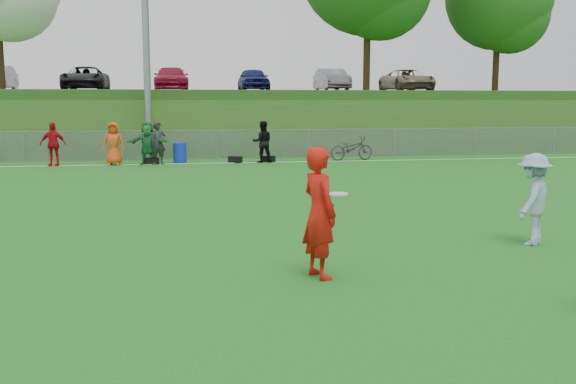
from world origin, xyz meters
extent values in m
plane|color=#216615|center=(0.00, 0.00, 0.00)|extent=(120.00, 120.00, 0.00)
cube|color=white|center=(0.00, 18.00, 0.01)|extent=(60.00, 0.10, 0.01)
cube|color=gray|center=(0.00, 20.00, 0.60)|extent=(58.00, 0.02, 1.20)
cube|color=gray|center=(0.00, 20.00, 1.25)|extent=(58.00, 0.04, 0.04)
cylinder|color=gray|center=(-3.00, 20.80, 6.00)|extent=(0.30, 0.30, 12.00)
cube|color=#225317|center=(0.00, 31.00, 1.50)|extent=(120.00, 18.00, 3.00)
cube|color=black|center=(0.00, 33.00, 3.05)|extent=(120.00, 12.00, 0.10)
cylinder|color=black|center=(8.00, 24.50, 7.25)|extent=(0.36, 0.36, 8.50)
cylinder|color=black|center=(16.00, 26.00, 6.50)|extent=(0.36, 0.36, 7.00)
sphere|color=#235115|center=(16.60, 25.70, 7.20)|extent=(4.20, 4.20, 4.20)
imported|color=black|center=(-7.00, 32.00, 3.82)|extent=(2.39, 5.18, 1.44)
imported|color=maroon|center=(-2.00, 32.00, 3.82)|extent=(2.02, 4.96, 1.44)
imported|color=navy|center=(3.00, 32.00, 3.82)|extent=(1.70, 4.23, 1.44)
imported|color=gray|center=(8.00, 32.00, 3.82)|extent=(1.52, 4.37, 1.44)
imported|color=gray|center=(13.00, 32.00, 3.82)|extent=(2.39, 5.18, 1.44)
imported|color=red|center=(-6.55, 18.00, 0.85)|extent=(1.04, 0.55, 1.69)
imported|color=#E74C15|center=(-4.27, 18.00, 0.85)|extent=(0.85, 0.58, 1.69)
imported|color=#1E7439|center=(-2.96, 18.00, 0.85)|extent=(1.60, 0.61, 1.69)
imported|color=#29292B|center=(-2.54, 18.00, 0.85)|extent=(0.72, 0.58, 1.69)
imported|color=black|center=(1.65, 18.00, 0.85)|extent=(0.84, 0.67, 1.69)
cube|color=black|center=(-2.80, 18.10, 0.13)|extent=(0.57, 0.32, 0.26)
cube|color=black|center=(0.53, 18.10, 0.13)|extent=(0.59, 0.58, 0.26)
cube|color=black|center=(1.91, 18.10, 0.13)|extent=(0.55, 0.28, 0.26)
cube|color=black|center=(4.08, 18.10, 0.13)|extent=(0.59, 0.36, 0.26)
imported|color=red|center=(0.10, 0.69, 0.94)|extent=(0.64, 0.79, 1.87)
imported|color=#90ADC8|center=(4.25, 2.10, 0.81)|extent=(1.17, 1.14, 1.61)
cylinder|color=white|center=(0.25, 0.21, 1.27)|extent=(0.26, 0.26, 0.02)
cylinder|color=#102EB6|center=(-1.70, 18.53, 0.41)|extent=(0.64, 0.64, 0.81)
imported|color=#303033|center=(5.51, 18.30, 0.51)|extent=(2.03, 1.02, 1.02)
camera|label=1|loc=(-1.90, -8.04, 2.51)|focal=40.00mm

